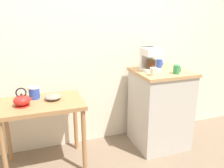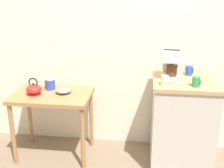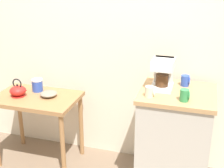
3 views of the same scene
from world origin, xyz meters
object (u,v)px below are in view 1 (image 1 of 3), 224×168
teakettle (22,100)px  canister_enamel (34,93)px  mug_tall_green (177,69)px  mug_small_cream (154,72)px  bowl_stoneware (53,97)px  coffee_maker (150,58)px  mug_blue (159,63)px

teakettle → canister_enamel: (0.11, 0.17, 0.01)m
mug_tall_green → mug_small_cream: bearing=178.3°
bowl_stoneware → coffee_maker: size_ratio=0.63×
bowl_stoneware → teakettle: teakettle is taller
teakettle → mug_tall_green: size_ratio=1.99×
coffee_maker → mug_tall_green: (0.21, -0.23, -0.09)m
canister_enamel → mug_blue: bearing=1.2°
teakettle → mug_blue: bearing=7.3°
mug_blue → coffee_maker: bearing=-151.8°
bowl_stoneware → mug_blue: (1.28, 0.13, 0.23)m
mug_blue → mug_small_cream: (-0.26, -0.33, -0.00)m
coffee_maker → mug_small_cream: 0.25m
bowl_stoneware → mug_tall_green: mug_tall_green is taller
teakettle → mug_tall_green: (1.59, -0.13, 0.20)m
mug_blue → mug_small_cream: 0.41m
coffee_maker → mug_blue: size_ratio=2.71×
teakettle → mug_small_cream: size_ratio=2.20×
teakettle → bowl_stoneware: bearing=14.3°
mug_tall_green → canister_enamel: bearing=168.3°
coffee_maker → mug_blue: coffee_maker is taller
bowl_stoneware → mug_tall_green: 1.33m
bowl_stoneware → canister_enamel: (-0.17, 0.10, 0.03)m
coffee_maker → mug_small_cream: bearing=-106.8°
bowl_stoneware → coffee_maker: (1.09, 0.03, 0.32)m
mug_tall_green → mug_blue: bearing=93.6°
teakettle → mug_tall_green: 1.60m
bowl_stoneware → mug_blue: size_ratio=1.72×
bowl_stoneware → mug_tall_green: size_ratio=1.71×
bowl_stoneware → canister_enamel: size_ratio=1.31×
teakettle → mug_blue: (1.56, 0.20, 0.20)m
bowl_stoneware → teakettle: bearing=-165.7°
canister_enamel → mug_tall_green: 1.51m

